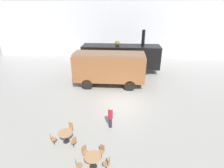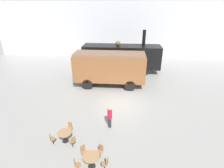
% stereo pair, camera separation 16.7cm
% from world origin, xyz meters
% --- Properties ---
extents(ground_plane, '(80.00, 80.00, 0.00)m').
position_xyz_m(ground_plane, '(0.00, 0.00, 0.00)').
color(ground_plane, gray).
extents(backdrop_wall, '(44.00, 0.15, 9.00)m').
position_xyz_m(backdrop_wall, '(0.00, 15.89, 4.50)').
color(backdrop_wall, silver).
rests_on(backdrop_wall, ground_plane).
extents(steam_locomotive, '(10.08, 2.63, 5.54)m').
position_xyz_m(steam_locomotive, '(-0.26, 8.82, 2.13)').
color(steam_locomotive, black).
rests_on(steam_locomotive, ground_plane).
extents(passenger_coach_wooden, '(7.64, 2.57, 3.76)m').
position_xyz_m(passenger_coach_wooden, '(-1.42, 4.12, 2.23)').
color(passenger_coach_wooden, brown).
rests_on(passenger_coach_wooden, ground_plane).
extents(cafe_table_near, '(0.94, 0.94, 0.77)m').
position_xyz_m(cafe_table_near, '(-1.38, -6.86, 0.62)').
color(cafe_table_near, black).
rests_on(cafe_table_near, ground_plane).
extents(cafe_table_mid, '(0.96, 0.96, 0.73)m').
position_xyz_m(cafe_table_mid, '(-3.53, -5.01, 0.59)').
color(cafe_table_mid, black).
rests_on(cafe_table_mid, ground_plane).
extents(cafe_chair_0, '(0.38, 0.36, 0.87)m').
position_xyz_m(cafe_chair_0, '(-0.55, -7.01, 0.51)').
color(cafe_chair_0, black).
rests_on(cafe_chair_0, ground_plane).
extents(cafe_chair_1, '(0.39, 0.40, 0.87)m').
position_xyz_m(cafe_chair_1, '(-0.98, -6.12, 0.51)').
color(cafe_chair_1, black).
rests_on(cafe_chair_1, ground_plane).
extents(cafe_chair_2, '(0.40, 0.40, 0.87)m').
position_xyz_m(cafe_chair_2, '(-1.96, -6.25, 0.51)').
color(cafe_chair_2, black).
rests_on(cafe_chair_2, ground_plane).
extents(cafe_chair_3, '(0.40, 0.38, 0.87)m').
position_xyz_m(cafe_chair_3, '(-2.14, -7.23, 0.51)').
color(cafe_chair_3, black).
rests_on(cafe_chair_3, ground_plane).
extents(cafe_chair_5, '(0.40, 0.38, 0.87)m').
position_xyz_m(cafe_chair_5, '(-4.30, -5.37, 0.51)').
color(cafe_chair_5, black).
rests_on(cafe_chair_5, ground_plane).
extents(cafe_chair_6, '(0.40, 0.40, 0.87)m').
position_xyz_m(cafe_chair_6, '(-2.84, -5.51, 0.51)').
color(cafe_chair_6, black).
rests_on(cafe_chair_6, ground_plane).
extents(cafe_chair_7, '(0.36, 0.37, 0.87)m').
position_xyz_m(cafe_chair_7, '(-3.45, -4.17, 0.51)').
color(cafe_chair_7, black).
rests_on(cafe_chair_7, ground_plane).
extents(visitor_person, '(0.34, 0.34, 1.72)m').
position_xyz_m(visitor_person, '(-0.69, -3.28, 0.93)').
color(visitor_person, '#262633').
rests_on(visitor_person, ground_plane).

